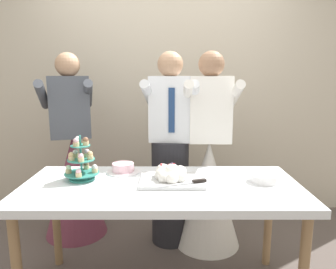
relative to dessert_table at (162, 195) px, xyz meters
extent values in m
cube|color=beige|center=(0.00, 1.43, 0.75)|extent=(5.20, 0.10, 2.90)
cube|color=silver|center=(0.00, 0.00, 0.05)|extent=(1.80, 0.80, 0.05)
cylinder|color=olive|center=(-0.82, 0.32, -0.34)|extent=(0.06, 0.06, 0.72)
cylinder|color=olive|center=(0.82, 0.32, -0.34)|extent=(0.06, 0.06, 0.72)
cylinder|color=teal|center=(-0.54, 0.09, 0.08)|extent=(0.17, 0.17, 0.01)
cylinder|color=teal|center=(-0.54, 0.09, 0.23)|extent=(0.01, 0.01, 0.31)
cylinder|color=teal|center=(-0.54, 0.09, 0.12)|extent=(0.23, 0.23, 0.01)
cylinder|color=#D1B784|center=(-0.45, 0.10, 0.14)|extent=(0.04, 0.04, 0.03)
sphere|color=white|center=(-0.45, 0.10, 0.16)|extent=(0.04, 0.04, 0.04)
cylinder|color=#D1B784|center=(-0.53, 0.18, 0.14)|extent=(0.04, 0.04, 0.03)
sphere|color=brown|center=(-0.53, 0.18, 0.16)|extent=(0.04, 0.04, 0.04)
cylinder|color=#D1B784|center=(-0.62, 0.09, 0.14)|extent=(0.04, 0.04, 0.03)
sphere|color=beige|center=(-0.62, 0.09, 0.16)|extent=(0.04, 0.04, 0.04)
cylinder|color=#D1B784|center=(-0.53, 0.01, 0.14)|extent=(0.04, 0.04, 0.03)
sphere|color=#EAB7C6|center=(-0.53, 0.01, 0.16)|extent=(0.04, 0.04, 0.04)
cylinder|color=teal|center=(-0.54, 0.09, 0.21)|extent=(0.18, 0.18, 0.01)
cylinder|color=#D1B784|center=(-0.48, 0.10, 0.23)|extent=(0.04, 0.04, 0.03)
sphere|color=#D6B27A|center=(-0.48, 0.10, 0.25)|extent=(0.04, 0.04, 0.04)
cylinder|color=#D1B784|center=(-0.51, 0.15, 0.23)|extent=(0.04, 0.04, 0.03)
sphere|color=#EAB7C6|center=(-0.51, 0.15, 0.25)|extent=(0.04, 0.04, 0.04)
cylinder|color=#D1B784|center=(-0.59, 0.13, 0.23)|extent=(0.04, 0.04, 0.03)
sphere|color=white|center=(-0.59, 0.13, 0.25)|extent=(0.04, 0.04, 0.04)
cylinder|color=#D1B784|center=(-0.59, 0.07, 0.23)|extent=(0.04, 0.04, 0.03)
sphere|color=#D6B27A|center=(-0.59, 0.07, 0.25)|extent=(0.04, 0.04, 0.04)
cylinder|color=#D1B784|center=(-0.52, 0.04, 0.23)|extent=(0.04, 0.04, 0.03)
sphere|color=#EAB7C6|center=(-0.52, 0.04, 0.25)|extent=(0.04, 0.04, 0.04)
cylinder|color=teal|center=(-0.54, 0.09, 0.31)|extent=(0.13, 0.13, 0.01)
cylinder|color=#D1B784|center=(-0.50, 0.09, 0.33)|extent=(0.04, 0.04, 0.03)
sphere|color=brown|center=(-0.50, 0.09, 0.35)|extent=(0.04, 0.04, 0.04)
cylinder|color=#D1B784|center=(-0.56, 0.12, 0.33)|extent=(0.04, 0.04, 0.03)
sphere|color=white|center=(-0.56, 0.12, 0.35)|extent=(0.04, 0.04, 0.04)
cylinder|color=#D1B784|center=(-0.56, 0.06, 0.33)|extent=(0.04, 0.04, 0.03)
sphere|color=#EAB7C6|center=(-0.56, 0.06, 0.35)|extent=(0.04, 0.04, 0.04)
cube|color=silver|center=(0.07, 0.04, 0.09)|extent=(0.42, 0.31, 0.02)
sphere|color=white|center=(0.11, 0.04, 0.13)|extent=(0.08, 0.08, 0.08)
sphere|color=white|center=(0.13, 0.09, 0.13)|extent=(0.09, 0.09, 0.09)
sphere|color=white|center=(0.07, 0.10, 0.13)|extent=(0.10, 0.10, 0.10)
sphere|color=white|center=(0.01, 0.10, 0.13)|extent=(0.10, 0.10, 0.10)
sphere|color=white|center=(0.00, 0.04, 0.13)|extent=(0.09, 0.09, 0.09)
sphere|color=white|center=(0.02, -0.01, 0.12)|extent=(0.08, 0.08, 0.08)
sphere|color=white|center=(0.07, -0.04, 0.13)|extent=(0.08, 0.08, 0.08)
sphere|color=white|center=(0.12, -0.01, 0.13)|extent=(0.09, 0.09, 0.09)
sphere|color=white|center=(0.07, 0.04, 0.14)|extent=(0.11, 0.11, 0.11)
sphere|color=#B21923|center=(0.09, 0.02, 0.18)|extent=(0.02, 0.02, 0.02)
sphere|color=#DB474C|center=(0.00, 0.05, 0.19)|extent=(0.02, 0.02, 0.02)
sphere|color=#B21923|center=(0.05, 0.06, 0.18)|extent=(0.02, 0.02, 0.02)
sphere|color=#B21923|center=(0.08, 0.06, 0.19)|extent=(0.02, 0.02, 0.02)
sphere|color=#2D1938|center=(0.07, 0.10, 0.18)|extent=(0.02, 0.02, 0.02)
sphere|color=#DB474C|center=(0.05, 0.09, 0.18)|extent=(0.02, 0.02, 0.02)
sphere|color=#B21923|center=(0.08, 0.04, 0.18)|extent=(0.02, 0.02, 0.02)
cube|color=silver|center=(0.10, -0.08, 0.10)|extent=(0.23, 0.09, 0.00)
cube|color=black|center=(0.24, -0.03, 0.11)|extent=(0.09, 0.05, 0.02)
cylinder|color=white|center=(0.69, 0.05, 0.08)|extent=(0.19, 0.19, 0.01)
cylinder|color=white|center=(0.69, 0.05, 0.09)|extent=(0.19, 0.19, 0.01)
cylinder|color=white|center=(0.68, 0.05, 0.10)|extent=(0.19, 0.19, 0.01)
cylinder|color=white|center=(0.68, 0.05, 0.11)|extent=(0.19, 0.19, 0.01)
cylinder|color=white|center=(0.68, 0.05, 0.12)|extent=(0.19, 0.19, 0.01)
cylinder|color=white|center=(-0.28, 0.25, 0.08)|extent=(0.24, 0.24, 0.01)
cylinder|color=#EAB7C6|center=(-0.28, 0.25, 0.11)|extent=(0.16, 0.16, 0.06)
cylinder|color=#232328|center=(0.06, 0.68, -0.24)|extent=(0.32, 0.32, 0.92)
cube|color=white|center=(0.06, 0.68, 0.49)|extent=(0.36, 0.23, 0.54)
sphere|color=tan|center=(0.06, 0.68, 0.85)|extent=(0.21, 0.21, 0.21)
cylinder|color=white|center=(-0.11, 0.69, 0.60)|extent=(0.12, 0.49, 0.28)
cylinder|color=white|center=(0.26, 0.66, 0.60)|extent=(0.12, 0.49, 0.28)
cube|color=navy|center=(0.07, 0.57, 0.49)|extent=(0.05, 0.02, 0.36)
cone|color=white|center=(0.39, 0.63, -0.24)|extent=(0.56, 0.56, 0.92)
cube|color=white|center=(0.39, 0.63, 0.49)|extent=(0.34, 0.21, 0.54)
sphere|color=#997054|center=(0.39, 0.63, 0.85)|extent=(0.21, 0.21, 0.21)
cylinder|color=white|center=(0.20, 0.64, 0.60)|extent=(0.08, 0.49, 0.28)
cylinder|color=white|center=(0.58, 0.63, 0.60)|extent=(0.08, 0.49, 0.28)
cone|color=brown|center=(-0.82, 0.82, -0.24)|extent=(0.56, 0.56, 0.92)
cube|color=#4C515B|center=(-0.82, 0.82, 0.49)|extent=(0.38, 0.28, 0.54)
sphere|color=tan|center=(-0.82, 0.82, 0.85)|extent=(0.21, 0.21, 0.21)
cylinder|color=#4C515B|center=(-1.03, 0.77, 0.60)|extent=(0.20, 0.49, 0.28)
cylinder|color=#4C515B|center=(-0.67, 0.87, 0.60)|extent=(0.20, 0.49, 0.28)
camera|label=1|loc=(0.04, -1.94, 0.78)|focal=33.65mm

